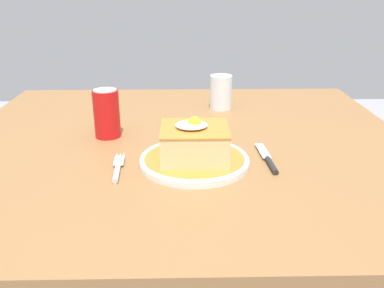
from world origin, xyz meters
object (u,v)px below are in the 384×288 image
object	(u,v)px
knife	(267,161)
soda_can	(105,114)
drinking_glass	(219,95)
main_plate	(192,160)
fork	(115,169)

from	to	relation	value
knife	soda_can	xyz separation A→B (m)	(-0.38, 0.18, 0.06)
knife	drinking_glass	xyz separation A→B (m)	(-0.07, 0.42, 0.04)
main_plate	soda_can	size ratio (longest dim) A/B	1.95
main_plate	fork	distance (m)	0.17
knife	soda_can	world-z (taller)	soda_can
main_plate	soda_can	bearing A→B (deg)	140.44
main_plate	drinking_glass	world-z (taller)	drinking_glass
soda_can	drinking_glass	world-z (taller)	soda_can
main_plate	drinking_glass	distance (m)	0.43
main_plate	fork	size ratio (longest dim) A/B	1.71
main_plate	fork	world-z (taller)	main_plate
main_plate	drinking_glass	size ratio (longest dim) A/B	2.31
soda_can	drinking_glass	size ratio (longest dim) A/B	1.18
knife	drinking_glass	size ratio (longest dim) A/B	1.58
fork	soda_can	bearing A→B (deg)	104.12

